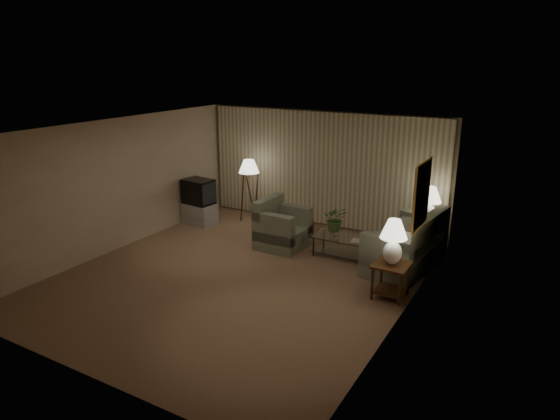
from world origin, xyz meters
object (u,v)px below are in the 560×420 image
(tv_cabinet, at_px, (200,213))
(ottoman, at_px, (303,226))
(table_lamp_near, at_px, (393,238))
(table_lamp_far, at_px, (430,202))
(crt_tv, at_px, (199,192))
(sofa, at_px, (405,246))
(side_table_far, at_px, (427,233))
(armchair, at_px, (283,229))
(side_table_near, at_px, (391,274))
(floor_lamp, at_px, (249,189))
(coffee_table, at_px, (342,243))
(vase, at_px, (335,233))

(tv_cabinet, height_order, ottoman, tv_cabinet)
(table_lamp_near, bearing_deg, ottoman, 142.69)
(table_lamp_far, relative_size, crt_tv, 1.05)
(sofa, xyz_separation_m, side_table_far, (0.15, 1.05, -0.03))
(sofa, bearing_deg, tv_cabinet, -84.05)
(armchair, xyz_separation_m, crt_tv, (-2.51, 0.37, 0.39))
(table_lamp_near, distance_m, tv_cabinet, 5.47)
(armchair, height_order, table_lamp_near, table_lamp_near)
(table_lamp_far, height_order, tv_cabinet, table_lamp_far)
(sofa, height_order, armchair, sofa)
(side_table_near, xyz_separation_m, floor_lamp, (-4.26, 2.27, 0.38))
(side_table_far, bearing_deg, coffee_table, -140.74)
(tv_cabinet, bearing_deg, ottoman, 18.83)
(table_lamp_near, relative_size, vase, 5.70)
(table_lamp_near, xyz_separation_m, ottoman, (-2.70, 2.06, -0.88))
(table_lamp_near, relative_size, coffee_table, 0.67)
(sofa, xyz_separation_m, table_lamp_far, (0.15, 1.05, 0.63))
(armchair, height_order, table_lamp_far, table_lamp_far)
(crt_tv, relative_size, ottoman, 1.39)
(table_lamp_near, relative_size, table_lamp_far, 1.00)
(side_table_far, xyz_separation_m, ottoman, (-2.70, -0.34, -0.22))
(side_table_near, bearing_deg, table_lamp_far, 90.00)
(side_table_far, xyz_separation_m, tv_cabinet, (-5.20, -0.91, -0.14))
(sofa, distance_m, vase, 1.41)
(table_lamp_near, distance_m, vase, 2.08)
(vase, bearing_deg, table_lamp_far, 36.45)
(floor_lamp, bearing_deg, side_table_far, 1.81)
(side_table_near, distance_m, table_lamp_near, 0.64)
(table_lamp_near, distance_m, floor_lamp, 4.83)
(table_lamp_far, relative_size, floor_lamp, 0.51)
(tv_cabinet, bearing_deg, coffee_table, 2.40)
(side_table_near, bearing_deg, vase, 141.24)
(tv_cabinet, relative_size, vase, 6.20)
(sofa, relative_size, table_lamp_near, 2.81)
(armchair, bearing_deg, tv_cabinet, 82.62)
(ottoman, bearing_deg, table_lamp_far, 7.21)
(ottoman, bearing_deg, tv_cabinet, -167.18)
(side_table_far, height_order, coffee_table, side_table_far)
(armchair, distance_m, side_table_far, 2.98)
(side_table_far, bearing_deg, vase, -143.55)
(tv_cabinet, relative_size, crt_tv, 1.13)
(coffee_table, distance_m, ottoman, 1.53)
(vase, bearing_deg, crt_tv, 176.24)
(side_table_far, bearing_deg, table_lamp_near, -90.00)
(table_lamp_near, distance_m, coffee_table, 2.04)
(tv_cabinet, bearing_deg, sofa, 4.43)
(table_lamp_near, bearing_deg, tv_cabinet, 164.02)
(table_lamp_far, distance_m, tv_cabinet, 5.34)
(vase, bearing_deg, side_table_near, -38.76)
(sofa, distance_m, ottoman, 2.66)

